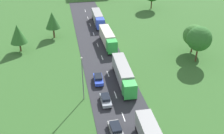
{
  "coord_description": "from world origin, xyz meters",
  "views": [
    {
      "loc": [
        -8.97,
        -10.64,
        30.37
      ],
      "look_at": [
        0.89,
        38.99,
        1.66
      ],
      "focal_mm": 43.67,
      "sensor_mm": 36.0,
      "label": 1
    }
  ],
  "objects_px": {
    "truck_third": "(108,38)",
    "car_third": "(106,99)",
    "car_second": "(116,130)",
    "lamppost_second": "(83,77)",
    "tree_maple": "(194,35)",
    "tree_pine": "(199,39)",
    "tree_birch": "(18,34)",
    "truck_second": "(123,73)",
    "tree_oak": "(52,20)",
    "truck_fourth": "(98,18)",
    "car_fourth": "(98,79)"
  },
  "relations": [
    {
      "from": "car_fourth",
      "to": "tree_birch",
      "type": "bearing_deg",
      "value": 132.91
    },
    {
      "from": "truck_second",
      "to": "lamppost_second",
      "type": "xyz_separation_m",
      "value": [
        -8.53,
        -4.07,
        2.73
      ]
    },
    {
      "from": "truck_second",
      "to": "car_third",
      "type": "relative_size",
      "value": 3.27
    },
    {
      "from": "tree_oak",
      "to": "truck_third",
      "type": "bearing_deg",
      "value": -31.06
    },
    {
      "from": "truck_second",
      "to": "tree_oak",
      "type": "bearing_deg",
      "value": 117.21
    },
    {
      "from": "truck_third",
      "to": "tree_oak",
      "type": "bearing_deg",
      "value": 148.94
    },
    {
      "from": "tree_pine",
      "to": "tree_maple",
      "type": "bearing_deg",
      "value": 75.59
    },
    {
      "from": "tree_oak",
      "to": "lamppost_second",
      "type": "bearing_deg",
      "value": -80.6
    },
    {
      "from": "truck_third",
      "to": "truck_fourth",
      "type": "bearing_deg",
      "value": 90.45
    },
    {
      "from": "car_second",
      "to": "tree_maple",
      "type": "xyz_separation_m",
      "value": [
        24.63,
        24.88,
        3.61
      ]
    },
    {
      "from": "car_third",
      "to": "tree_birch",
      "type": "bearing_deg",
      "value": 124.1
    },
    {
      "from": "truck_second",
      "to": "car_second",
      "type": "height_order",
      "value": "truck_second"
    },
    {
      "from": "tree_oak",
      "to": "tree_pine",
      "type": "bearing_deg",
      "value": -32.64
    },
    {
      "from": "truck_third",
      "to": "tree_birch",
      "type": "bearing_deg",
      "value": 177.16
    },
    {
      "from": "car_third",
      "to": "car_fourth",
      "type": "distance_m",
      "value": 7.17
    },
    {
      "from": "truck_fourth",
      "to": "car_third",
      "type": "height_order",
      "value": "truck_fourth"
    },
    {
      "from": "lamppost_second",
      "to": "tree_birch",
      "type": "distance_m",
      "value": 26.89
    },
    {
      "from": "car_fourth",
      "to": "tree_birch",
      "type": "relative_size",
      "value": 0.61
    },
    {
      "from": "truck_second",
      "to": "tree_birch",
      "type": "bearing_deg",
      "value": 138.78
    },
    {
      "from": "truck_third",
      "to": "car_fourth",
      "type": "relative_size",
      "value": 2.83
    },
    {
      "from": "car_second",
      "to": "car_third",
      "type": "bearing_deg",
      "value": 91.17
    },
    {
      "from": "truck_second",
      "to": "car_fourth",
      "type": "distance_m",
      "value": 5.26
    },
    {
      "from": "car_fourth",
      "to": "truck_fourth",
      "type": "bearing_deg",
      "value": 81.47
    },
    {
      "from": "tree_maple",
      "to": "tree_pine",
      "type": "distance_m",
      "value": 5.22
    },
    {
      "from": "truck_fourth",
      "to": "car_fourth",
      "type": "relative_size",
      "value": 2.88
    },
    {
      "from": "tree_oak",
      "to": "tree_birch",
      "type": "distance_m",
      "value": 11.03
    },
    {
      "from": "car_second",
      "to": "tree_birch",
      "type": "distance_m",
      "value": 37.96
    },
    {
      "from": "truck_third",
      "to": "car_third",
      "type": "distance_m",
      "value": 24.84
    },
    {
      "from": "car_second",
      "to": "lamppost_second",
      "type": "bearing_deg",
      "value": 111.06
    },
    {
      "from": "lamppost_second",
      "to": "truck_second",
      "type": "bearing_deg",
      "value": 25.5
    },
    {
      "from": "tree_birch",
      "to": "lamppost_second",
      "type": "bearing_deg",
      "value": -60.05
    },
    {
      "from": "truck_fourth",
      "to": "tree_maple",
      "type": "bearing_deg",
      "value": -49.94
    },
    {
      "from": "car_second",
      "to": "car_third",
      "type": "xyz_separation_m",
      "value": [
        -0.17,
        8.13,
        -0.02
      ]
    },
    {
      "from": "truck_second",
      "to": "truck_fourth",
      "type": "relative_size",
      "value": 1.08
    },
    {
      "from": "car_fourth",
      "to": "lamppost_second",
      "type": "relative_size",
      "value": 0.48
    },
    {
      "from": "lamppost_second",
      "to": "tree_birch",
      "type": "xyz_separation_m",
      "value": [
        -13.43,
        23.3,
        -0.23
      ]
    },
    {
      "from": "car_third",
      "to": "tree_maple",
      "type": "distance_m",
      "value": 30.14
    },
    {
      "from": "lamppost_second",
      "to": "tree_oak",
      "type": "bearing_deg",
      "value": 99.4
    },
    {
      "from": "car_third",
      "to": "tree_maple",
      "type": "xyz_separation_m",
      "value": [
        24.8,
        16.74,
        3.62
      ]
    },
    {
      "from": "truck_fourth",
      "to": "car_second",
      "type": "distance_m",
      "value": 48.93
    },
    {
      "from": "truck_third",
      "to": "tree_pine",
      "type": "height_order",
      "value": "tree_pine"
    },
    {
      "from": "tree_birch",
      "to": "tree_maple",
      "type": "relative_size",
      "value": 0.99
    },
    {
      "from": "car_third",
      "to": "tree_maple",
      "type": "relative_size",
      "value": 0.57
    },
    {
      "from": "tree_oak",
      "to": "tree_maple",
      "type": "distance_m",
      "value": 37.15
    },
    {
      "from": "car_second",
      "to": "tree_pine",
      "type": "relative_size",
      "value": 0.52
    },
    {
      "from": "car_second",
      "to": "car_fourth",
      "type": "xyz_separation_m",
      "value": [
        -0.41,
        15.3,
        0.01
      ]
    },
    {
      "from": "tree_maple",
      "to": "tree_birch",
      "type": "bearing_deg",
      "value": 168.35
    },
    {
      "from": "truck_fourth",
      "to": "tree_oak",
      "type": "height_order",
      "value": "tree_oak"
    },
    {
      "from": "tree_oak",
      "to": "tree_birch",
      "type": "xyz_separation_m",
      "value": [
        -8.38,
        -7.16,
        -0.38
      ]
    },
    {
      "from": "car_second",
      "to": "tree_pine",
      "type": "xyz_separation_m",
      "value": [
        23.37,
        19.97,
        4.9
      ]
    }
  ]
}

